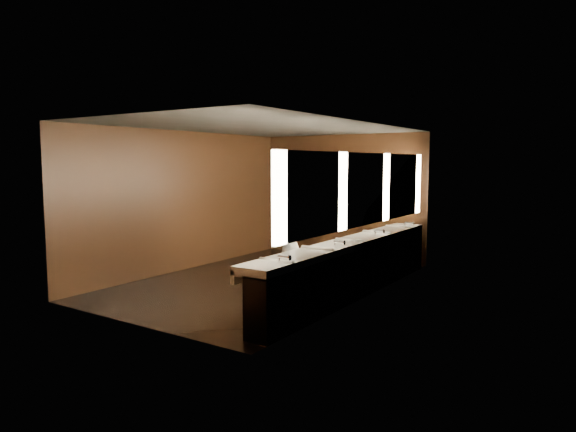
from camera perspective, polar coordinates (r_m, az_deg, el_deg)
name	(u,v)px	position (r m, az deg, el deg)	size (l,w,h in m)	color
floor	(265,281)	(9.49, -2.57, -7.27)	(6.00, 6.00, 0.00)	black
ceiling	(264,127)	(9.26, -2.65, 9.86)	(4.00, 6.00, 0.02)	#2D2D2B
wall_back	(342,196)	(11.81, 6.03, 2.20)	(4.00, 0.02, 2.80)	black
wall_front	(131,221)	(7.08, -17.10, -0.56)	(4.00, 0.02, 2.80)	black
wall_left	(185,201)	(10.57, -11.39, 1.67)	(0.02, 6.00, 2.80)	black
wall_right	(366,211)	(8.25, 8.67, 0.53)	(0.02, 6.00, 2.80)	black
sink_counter	(354,266)	(8.47, 7.30, -5.49)	(0.55, 5.40, 1.01)	black
mirror_band	(365,189)	(8.23, 8.59, 2.97)	(0.06, 5.03, 1.15)	#FFEAC5
person	(290,246)	(7.93, 0.22, -3.39)	(0.64, 0.42, 1.76)	#80A7BF
trash_bin	(306,292)	(7.66, 2.01, -8.40)	(0.35, 0.35, 0.54)	black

